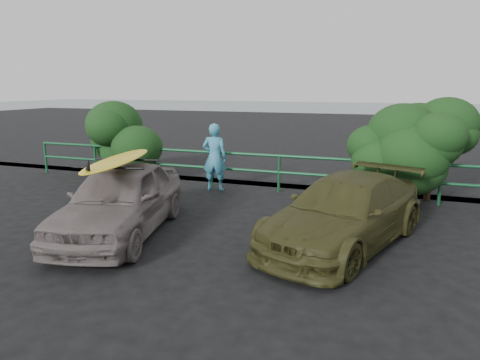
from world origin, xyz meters
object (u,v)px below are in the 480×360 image
Objects in this scene: man at (215,157)px; surfboard at (118,160)px; guardrail at (244,171)px; sedan at (120,200)px; olive_vehicle at (345,212)px.

surfboard is at bearing 76.87° from man.
man is (-0.73, -0.38, 0.41)m from guardrail.
sedan is at bearing 77.49° from surfboard.
guardrail is at bearing 152.12° from olive_vehicle.
surfboard reaches higher than guardrail.
man reaches higher than guardrail.
olive_vehicle is at bearing -0.81° from surfboard.
man is 3.96m from surfboard.
sedan is at bearing -148.39° from olive_vehicle.
guardrail is 4.52m from surfboard.
olive_vehicle is at bearing -47.78° from guardrail.
man reaches higher than surfboard.
olive_vehicle is (4.17, 0.86, -0.07)m from sedan.
man is at bearing 72.75° from surfboard.
surfboard reaches higher than olive_vehicle.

